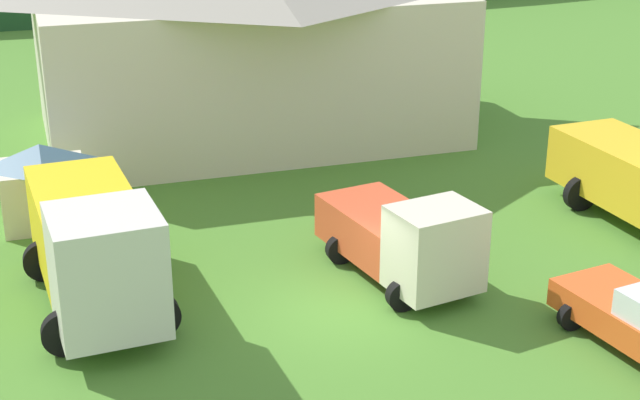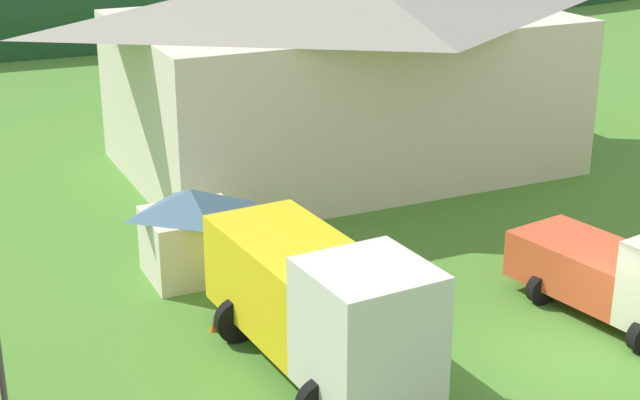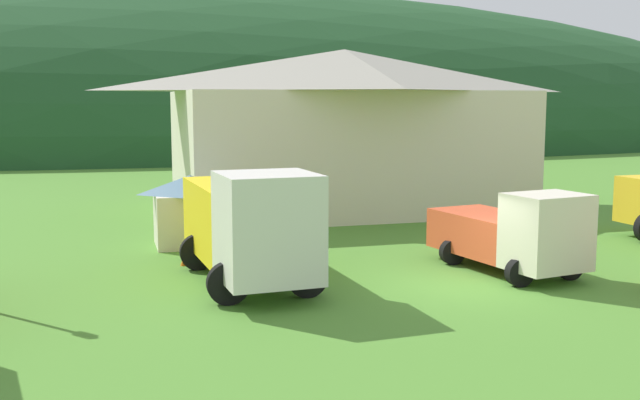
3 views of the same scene
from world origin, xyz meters
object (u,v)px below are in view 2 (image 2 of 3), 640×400
at_px(flatbed_truck_yellow, 321,301).
at_px(depot_building, 341,62).
at_px(traffic_cone_near_pickup, 213,331).
at_px(light_truck_cream, 624,275).
at_px(play_shed_cream, 192,231).

bearing_deg(flatbed_truck_yellow, depot_building, 148.35).
height_order(depot_building, traffic_cone_near_pickup, depot_building).
distance_m(depot_building, light_truck_cream, 14.70).
bearing_deg(traffic_cone_near_pickup, depot_building, 50.62).
relative_size(depot_building, flatbed_truck_yellow, 2.34).
distance_m(play_shed_cream, light_truck_cream, 11.35).
bearing_deg(flatbed_truck_yellow, light_truck_cream, 79.70).
xyz_separation_m(flatbed_truck_yellow, light_truck_cream, (7.87, -0.91, -0.52)).
bearing_deg(flatbed_truck_yellow, traffic_cone_near_pickup, -154.70).
distance_m(light_truck_cream, traffic_cone_near_pickup, 10.25).
xyz_separation_m(depot_building, traffic_cone_near_pickup, (-8.76, -10.67, -3.89)).
relative_size(play_shed_cream, light_truck_cream, 0.49).
bearing_deg(play_shed_cream, traffic_cone_near_pickup, -100.57).
relative_size(play_shed_cream, flatbed_truck_yellow, 0.38).
distance_m(depot_building, flatbed_truck_yellow, 15.46).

